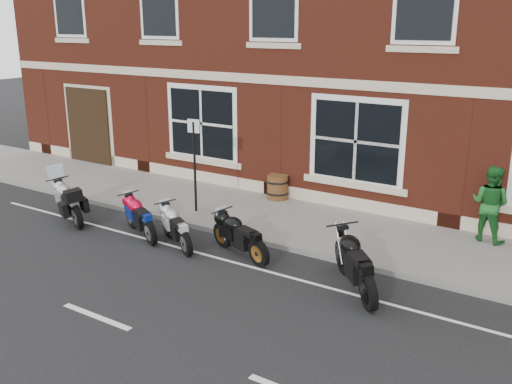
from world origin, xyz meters
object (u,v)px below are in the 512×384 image
moto_sport_silver (177,225)px  moto_naked_black (357,260)px  moto_sport_black (240,234)px  parking_sign (195,159)px  pedestrian_right (490,204)px  moto_sport_red (141,215)px  barrel_planter (278,187)px  moto_touring_silver (69,199)px

moto_sport_silver → moto_naked_black: bearing=-57.4°
moto_sport_black → parking_sign: 3.15m
moto_sport_silver → pedestrian_right: pedestrian_right is taller
moto_naked_black → pedestrian_right: bearing=25.5°
moto_sport_black → moto_sport_silver: moto_sport_black is taller
moto_sport_silver → moto_sport_black: bearing=-49.2°
moto_sport_red → barrel_planter: (1.44, 3.96, -0.03)m
moto_touring_silver → moto_naked_black: size_ratio=1.07×
moto_sport_silver → parking_sign: size_ratio=0.68×
barrel_planter → pedestrian_right: bearing=-1.6°
moto_sport_red → moto_sport_silver: bearing=-64.2°
pedestrian_right → moto_sport_red: bearing=41.3°
moto_touring_silver → parking_sign: size_ratio=0.79×
parking_sign → barrel_planter: bearing=52.7°
moto_sport_black → barrel_planter: moto_sport_black is taller
moto_sport_red → barrel_planter: moto_sport_red is taller
moto_sport_silver → pedestrian_right: 7.08m
moto_naked_black → moto_sport_silver: bearing=140.9°
moto_sport_red → moto_sport_silver: moto_sport_red is taller
moto_sport_red → moto_sport_black: size_ratio=0.96×
moto_sport_red → pedestrian_right: bearing=-35.2°
moto_touring_silver → parking_sign: 3.38m
pedestrian_right → moto_sport_black: bearing=52.0°
moto_touring_silver → barrel_planter: (3.76, 4.14, -0.09)m
barrel_planter → parking_sign: 2.66m
moto_naked_black → pedestrian_right: 4.05m
moto_sport_red → parking_sign: size_ratio=0.73×
moto_sport_silver → moto_touring_silver: bearing=123.8°
moto_sport_red → parking_sign: (0.19, 1.86, 1.03)m
parking_sign → moto_sport_red: bearing=-102.4°
moto_naked_black → parking_sign: parking_sign is taller
pedestrian_right → parking_sign: (-6.89, -1.94, 0.53)m
moto_naked_black → parking_sign: (-5.28, 1.74, 0.94)m
parking_sign → moto_touring_silver: bearing=-147.4°
barrel_planter → moto_sport_red: bearing=-110.0°
pedestrian_right → barrel_planter: (-5.64, 0.16, -0.53)m
moto_sport_black → pedestrian_right: size_ratio=1.05×
moto_sport_red → moto_sport_black: bearing=-58.0°
moto_sport_black → parking_sign: size_ratio=0.76×
pedestrian_right → parking_sign: bearing=28.8°
moto_naked_black → moto_touring_silver: bearing=141.4°
moto_sport_black → moto_sport_silver: bearing=119.5°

